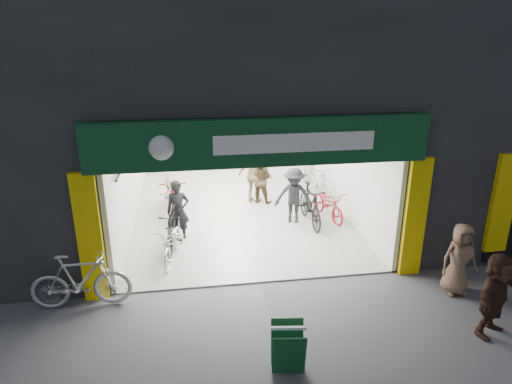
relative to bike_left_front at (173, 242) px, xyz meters
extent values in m
plane|color=#56565B|center=(1.80, -1.33, -0.44)|extent=(60.00, 60.00, 0.00)
cube|color=#232326|center=(-3.70, 3.67, 1.31)|extent=(5.00, 10.00, 3.50)
cube|color=#232326|center=(7.80, 3.67, 1.31)|extent=(6.00, 10.00, 3.50)
cube|color=#9E9E99|center=(1.80, 2.67, -0.42)|extent=(6.00, 8.00, 0.04)
cube|color=silver|center=(1.80, 6.77, 1.16)|extent=(6.00, 0.20, 3.20)
cube|color=silver|center=(-1.15, 2.67, 1.16)|extent=(0.10, 8.00, 3.20)
cube|color=silver|center=(4.75, 2.67, 1.16)|extent=(0.10, 8.00, 3.20)
cube|color=white|center=(1.80, 2.67, 2.81)|extent=(6.00, 8.00, 0.10)
cube|color=black|center=(1.80, -1.23, 2.91)|extent=(6.00, 0.30, 0.30)
cube|color=#0B331A|center=(1.80, -1.45, 2.61)|extent=(6.40, 0.25, 0.90)
cube|color=white|center=(2.40, -1.59, 2.61)|extent=(3.00, 0.02, 0.35)
cube|color=yellow|center=(-1.45, -1.39, 0.86)|extent=(0.45, 0.12, 2.60)
cube|color=yellow|center=(5.05, -1.39, 0.86)|extent=(0.45, 0.12, 2.60)
cube|color=yellow|center=(7.00, -1.39, 1.06)|extent=(0.50, 0.12, 2.20)
cylinder|color=black|center=(-1.02, 2.07, 1.66)|extent=(0.06, 5.00, 0.06)
cube|color=silver|center=(3.60, 5.17, 0.06)|extent=(1.40, 0.60, 1.00)
cube|color=white|center=(1.80, -0.13, 2.74)|extent=(1.30, 0.35, 0.04)
cube|color=white|center=(1.80, 1.67, 2.74)|extent=(1.30, 0.35, 0.04)
cube|color=white|center=(1.80, 3.47, 2.74)|extent=(1.30, 0.35, 0.04)
cube|color=white|center=(1.80, 5.27, 2.74)|extent=(1.30, 0.35, 0.04)
imported|color=silver|center=(0.00, 0.00, 0.00)|extent=(0.85, 1.73, 0.87)
imported|color=black|center=(0.00, 0.59, 0.07)|extent=(0.70, 1.74, 1.02)
imported|color=maroon|center=(0.00, 2.85, 0.10)|extent=(0.72, 2.06, 1.08)
imported|color=#A3A3A8|center=(-0.15, 2.83, 0.16)|extent=(0.69, 2.02, 1.19)
imported|color=black|center=(3.60, 1.46, 0.12)|extent=(0.58, 1.87, 1.11)
imported|color=maroon|center=(4.21, 1.75, -0.02)|extent=(0.86, 1.68, 0.84)
imported|color=#A1A2A6|center=(4.30, 3.34, 0.13)|extent=(0.91, 1.96, 1.13)
imported|color=silver|center=(-1.66, -1.63, 0.12)|extent=(1.86, 0.53, 1.12)
imported|color=black|center=(0.13, 1.04, 0.33)|extent=(0.58, 0.41, 1.54)
imported|color=#3C2A1B|center=(2.54, 3.24, 0.31)|extent=(0.89, 0.80, 1.49)
imported|color=black|center=(3.18, 1.58, 0.35)|extent=(1.12, 0.81, 1.57)
imported|color=#918154|center=(2.38, 3.24, 0.43)|extent=(1.10, 0.81, 1.74)
imported|color=#7C5E48|center=(5.62, -2.23, 0.31)|extent=(0.74, 0.49, 1.49)
imported|color=#3B241B|center=(5.49, -3.52, 0.33)|extent=(1.45, 1.11, 1.53)
cube|color=#114421|center=(1.80, -4.08, -0.02)|extent=(0.53, 0.26, 0.77)
cube|color=#114421|center=(1.84, -3.75, -0.02)|extent=(0.53, 0.26, 0.77)
cube|color=white|center=(1.82, -3.91, 0.35)|extent=(0.53, 0.12, 0.05)
camera|label=1|loc=(0.47, -9.49, 4.63)|focal=32.00mm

